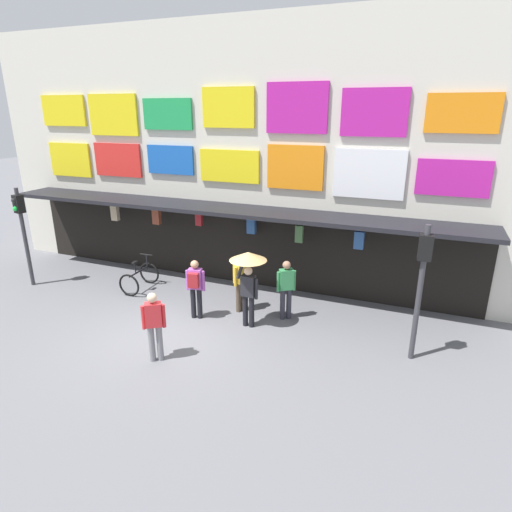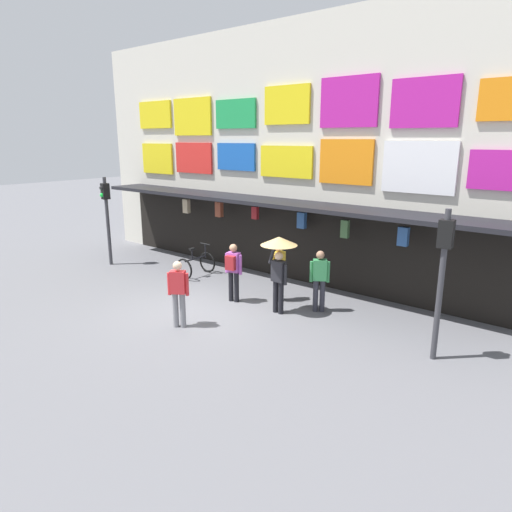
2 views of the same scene
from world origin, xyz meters
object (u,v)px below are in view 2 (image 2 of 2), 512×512
object	(u,v)px
bicycle_parked	(196,265)
pedestrian_in_red	(179,289)
pedestrian_in_black	(278,269)
pedestrian_in_white	(320,278)
traffic_light_far	(443,261)
pedestrian_in_yellow	(233,268)
pedestrian_with_umbrella	(279,253)
traffic_light_near	(106,207)

from	to	relation	value
bicycle_parked	pedestrian_in_red	bearing A→B (deg)	-48.89
pedestrian_in_black	pedestrian_in_white	xyz separation A→B (m)	(1.36, 0.00, 0.00)
traffic_light_far	pedestrian_in_yellow	xyz separation A→B (m)	(-5.61, -0.10, -1.16)
pedestrian_in_black	traffic_light_far	bearing A→B (deg)	-9.56
bicycle_parked	pedestrian_in_white	world-z (taller)	pedestrian_in_white
pedestrian_with_umbrella	pedestrian_in_white	world-z (taller)	pedestrian_with_umbrella
traffic_light_near	pedestrian_in_white	distance (m)	8.59
pedestrian_in_black	pedestrian_in_yellow	distance (m)	1.28
bicycle_parked	pedestrian_in_black	distance (m)	3.63
bicycle_parked	pedestrian_in_yellow	distance (m)	2.92
pedestrian_in_black	pedestrian_in_white	size ratio (longest dim) A/B	1.00
pedestrian_in_yellow	pedestrian_in_red	world-z (taller)	same
pedestrian_with_umbrella	pedestrian_in_yellow	world-z (taller)	pedestrian_with_umbrella
traffic_light_near	pedestrian_with_umbrella	distance (m)	7.71
pedestrian_with_umbrella	pedestrian_in_yellow	size ratio (longest dim) A/B	1.24
bicycle_parked	pedestrian_in_red	xyz separation A→B (m)	(2.82, -3.24, 0.59)
bicycle_parked	pedestrian_in_yellow	xyz separation A→B (m)	(2.66, -1.07, 0.59)
pedestrian_with_umbrella	pedestrian_in_yellow	bearing A→B (deg)	-175.90
traffic_light_near	pedestrian_in_white	xyz separation A→B (m)	(8.47, 0.81, -1.19)
traffic_light_far	pedestrian_in_yellow	distance (m)	5.73
traffic_light_far	pedestrian_in_red	xyz separation A→B (m)	(-5.45, -2.26, -1.16)
bicycle_parked	pedestrian_in_white	size ratio (longest dim) A/B	0.70
traffic_light_far	pedestrian_in_black	world-z (taller)	traffic_light_far
pedestrian_in_yellow	pedestrian_in_red	xyz separation A→B (m)	(0.17, -2.16, 0.00)
bicycle_parked	traffic_light_far	bearing A→B (deg)	-6.72
traffic_light_near	traffic_light_far	bearing A→B (deg)	0.09
traffic_light_near	bicycle_parked	world-z (taller)	traffic_light_near
traffic_light_far	pedestrian_in_red	distance (m)	6.01
bicycle_parked	pedestrian_in_black	bearing A→B (deg)	-2.96
traffic_light_far	pedestrian_in_yellow	world-z (taller)	traffic_light_far
pedestrian_in_yellow	pedestrian_in_red	bearing A→B (deg)	-85.59
traffic_light_near	pedestrian_in_red	size ratio (longest dim) A/B	1.90
bicycle_parked	pedestrian_in_white	xyz separation A→B (m)	(4.94, -0.18, 0.55)
traffic_light_near	pedestrian_in_white	world-z (taller)	traffic_light_near
bicycle_parked	pedestrian_in_white	bearing A→B (deg)	-2.11
traffic_light_far	pedestrian_in_yellow	size ratio (longest dim) A/B	1.90
pedestrian_in_red	pedestrian_in_black	bearing A→B (deg)	76.03
traffic_light_near	pedestrian_in_yellow	distance (m)	6.29
pedestrian_with_umbrella	pedestrian_in_red	size ratio (longest dim) A/B	1.24
bicycle_parked	pedestrian_with_umbrella	bearing A→B (deg)	-13.01
traffic_light_near	pedestrian_with_umbrella	xyz separation A→B (m)	(7.69, 0.03, -0.50)
pedestrian_in_yellow	traffic_light_near	bearing A→B (deg)	179.29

